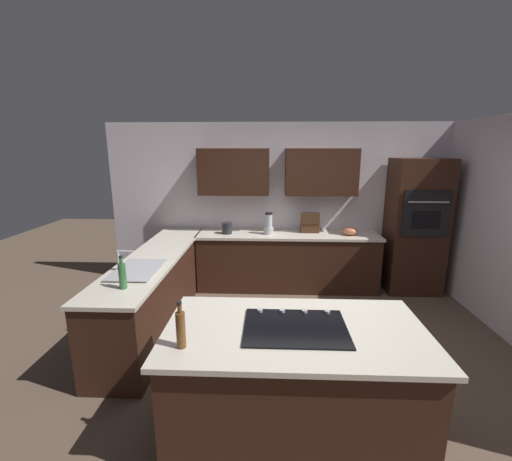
% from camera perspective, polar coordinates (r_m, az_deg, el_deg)
% --- Properties ---
extents(ground_plane, '(14.00, 14.00, 0.00)m').
position_cam_1_polar(ground_plane, '(4.15, 7.68, -18.62)').
color(ground_plane, brown).
extents(wall_back, '(6.00, 0.44, 2.60)m').
position_cam_1_polar(wall_back, '(5.61, 5.57, 5.64)').
color(wall_back, silver).
rests_on(wall_back, ground).
extents(lower_cabinets_back, '(2.80, 0.60, 0.86)m').
position_cam_1_polar(lower_cabinets_back, '(5.52, 5.20, -5.25)').
color(lower_cabinets_back, '#381E14').
rests_on(lower_cabinets_back, ground).
extents(countertop_back, '(2.84, 0.64, 0.04)m').
position_cam_1_polar(countertop_back, '(5.39, 5.30, -0.72)').
color(countertop_back, silver).
rests_on(countertop_back, lower_cabinets_back).
extents(lower_cabinets_side, '(0.60, 2.90, 0.86)m').
position_cam_1_polar(lower_cabinets_side, '(4.65, -16.07, -9.43)').
color(lower_cabinets_side, '#381E14').
rests_on(lower_cabinets_side, ground).
extents(countertop_side, '(0.64, 2.94, 0.04)m').
position_cam_1_polar(countertop_side, '(4.50, -16.44, -4.13)').
color(countertop_side, silver).
rests_on(countertop_side, lower_cabinets_side).
extents(island_base, '(1.86, 0.97, 0.86)m').
position_cam_1_polar(island_base, '(2.92, 6.29, -23.94)').
color(island_base, '#381E14').
rests_on(island_base, ground).
extents(island_top, '(1.94, 1.05, 0.04)m').
position_cam_1_polar(island_top, '(2.67, 6.55, -16.24)').
color(island_top, silver).
rests_on(island_top, island_base).
extents(wall_oven, '(0.80, 0.66, 2.06)m').
position_cam_1_polar(wall_oven, '(5.79, 24.98, 0.60)').
color(wall_oven, '#381E14').
rests_on(wall_oven, ground).
extents(sink_unit, '(0.46, 0.70, 0.23)m').
position_cam_1_polar(sink_unit, '(3.97, -19.24, -6.10)').
color(sink_unit, '#515456').
rests_on(sink_unit, countertop_side).
extents(cooktop, '(0.76, 0.56, 0.03)m').
position_cam_1_polar(cooktop, '(2.66, 6.56, -15.66)').
color(cooktop, black).
rests_on(cooktop, island_top).
extents(blender, '(0.15, 0.15, 0.34)m').
position_cam_1_polar(blender, '(5.31, 2.12, 0.94)').
color(blender, silver).
rests_on(blender, countertop_back).
extents(mixing_bowl, '(0.23, 0.23, 0.13)m').
position_cam_1_polar(mixing_bowl, '(5.46, 15.33, -0.06)').
color(mixing_bowl, '#CC724C').
rests_on(mixing_bowl, countertop_back).
extents(spice_rack, '(0.29, 0.11, 0.32)m').
position_cam_1_polar(spice_rack, '(5.46, 8.97, 1.27)').
color(spice_rack, '#472B19').
rests_on(spice_rack, countertop_back).
extents(kettle, '(0.16, 0.16, 0.18)m').
position_cam_1_polar(kettle, '(5.36, -4.85, 0.39)').
color(kettle, '#262628').
rests_on(kettle, countertop_back).
extents(dish_soap_bottle, '(0.07, 0.07, 0.32)m').
position_cam_1_polar(dish_soap_bottle, '(3.50, -21.33, -6.94)').
color(dish_soap_bottle, '#336B38').
rests_on(dish_soap_bottle, countertop_side).
extents(oil_bottle, '(0.06, 0.06, 0.33)m').
position_cam_1_polar(oil_bottle, '(2.41, -12.41, -15.65)').
color(oil_bottle, brown).
rests_on(oil_bottle, island_top).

